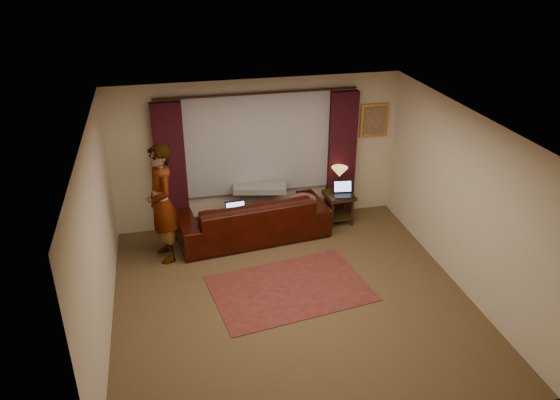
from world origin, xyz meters
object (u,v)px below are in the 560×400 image
object	(u,v)px
end_table	(338,208)
person	(162,204)
laptop_sofa	(237,212)
tiffany_lamp	(339,179)
sofa	(252,210)
laptop_table	(344,190)

from	to	relation	value
end_table	person	bearing A→B (deg)	-170.27
laptop_sofa	tiffany_lamp	bearing A→B (deg)	11.24
laptop_sofa	sofa	bearing A→B (deg)	35.48
sofa	end_table	size ratio (longest dim) A/B	4.48
end_table	tiffany_lamp	bearing A→B (deg)	79.12
sofa	person	xyz separation A→B (m)	(-1.48, -0.35, 0.45)
laptop_table	person	world-z (taller)	person
laptop_table	sofa	bearing A→B (deg)	-169.23
laptop_table	laptop_sofa	bearing A→B (deg)	-162.52
sofa	laptop_table	xyz separation A→B (m)	(1.64, 0.07, 0.18)
tiffany_lamp	laptop_table	size ratio (longest dim) A/B	1.26
laptop_sofa	tiffany_lamp	xyz separation A→B (m)	(1.92, 0.52, 0.16)
laptop_sofa	end_table	world-z (taller)	laptop_sofa
end_table	tiffany_lamp	world-z (taller)	tiffany_lamp
laptop_sofa	person	xyz separation A→B (m)	(-1.18, -0.10, 0.33)
tiffany_lamp	laptop_table	world-z (taller)	tiffany_lamp
person	laptop_table	bearing A→B (deg)	82.73
tiffany_lamp	end_table	bearing A→B (deg)	-100.88
tiffany_lamp	person	xyz separation A→B (m)	(-3.10, -0.63, 0.17)
end_table	laptop_sofa	bearing A→B (deg)	-167.39
sofa	end_table	xyz separation A→B (m)	(1.60, 0.18, -0.23)
sofa	laptop_sofa	xyz separation A→B (m)	(-0.30, -0.24, 0.12)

